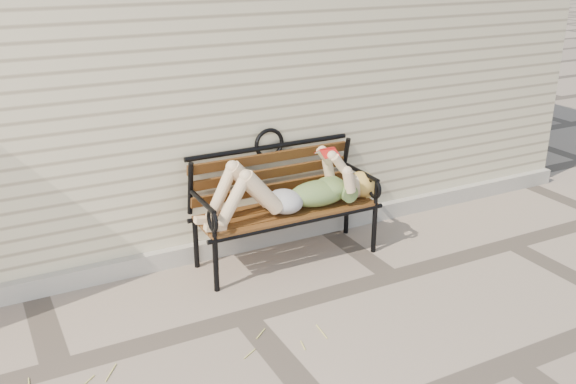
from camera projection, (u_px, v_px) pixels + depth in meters
ground at (245, 317)px, 4.44m from camera, size 80.00×80.00×0.00m
house_wall at (119, 42)px, 6.38m from camera, size 8.00×4.00×3.00m
foundation_strip at (196, 252)px, 5.22m from camera, size 8.00×0.10×0.15m
garden_bench at (281, 189)px, 5.13m from camera, size 1.59×0.64×1.03m
reading_woman at (290, 190)px, 5.02m from camera, size 1.50×0.34×0.47m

